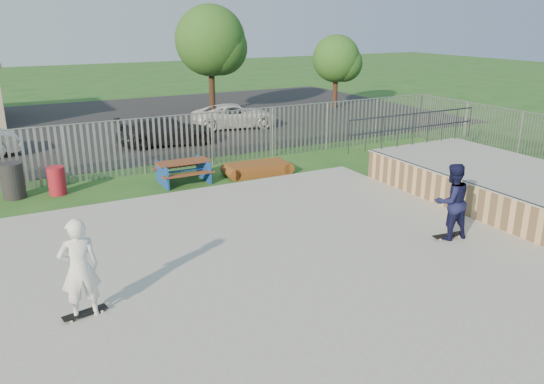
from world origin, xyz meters
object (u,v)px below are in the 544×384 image
car_dark (166,131)px  skater_white (79,269)px  car_white (235,116)px  tree_mid (210,41)px  tree_right (336,59)px  trash_bin_grey (13,181)px  skater_navy (451,201)px  trash_bin_red (57,181)px  funbox (258,169)px  picnic_table (183,171)px

car_dark → skater_white: bearing=164.4°
car_white → skater_white: (-9.95, -15.32, 0.48)m
tree_mid → tree_right: size_ratio=1.38×
trash_bin_grey → car_white: size_ratio=0.26×
car_dark → skater_navy: 14.02m
trash_bin_red → skater_navy: skater_navy is taller
tree_mid → car_dark: bearing=-126.2°
funbox → skater_navy: bearing=-76.0°
tree_mid → funbox: bearing=-105.1°
trash_bin_grey → skater_white: bearing=-85.4°
car_white → trash_bin_grey: bearing=131.8°
skater_white → car_dark: bearing=-113.2°
tree_mid → skater_navy: bearing=-95.7°
funbox → car_dark: car_dark is taller
funbox → trash_bin_grey: bearing=174.8°
funbox → tree_right: size_ratio=0.48×
picnic_table → funbox: (2.65, -0.33, -0.17)m
picnic_table → trash_bin_red: trash_bin_red is taller
funbox → tree_right: bearing=49.0°
trash_bin_red → skater_navy: 11.81m
tree_right → tree_mid: bearing=168.3°
funbox → car_dark: bearing=107.2°
funbox → tree_right: (10.99, 11.13, 2.77)m
trash_bin_red → car_dark: size_ratio=0.21×
funbox → skater_white: bearing=-131.1°
car_white → skater_navy: skater_navy is taller
funbox → trash_bin_grey: 7.93m
trash_bin_red → tree_mid: tree_mid is taller
tree_right → picnic_table: bearing=-141.6°
car_white → tree_mid: 5.81m
car_dark → skater_white: (-5.70, -13.25, 0.46)m
funbox → trash_bin_red: bearing=175.3°
trash_bin_red → skater_navy: (8.00, -8.66, 0.65)m
trash_bin_grey → car_dark: size_ratio=0.26×
trash_bin_grey → skater_navy: 12.84m
car_dark → tree_mid: 8.97m
tree_right → trash_bin_grey: bearing=-152.2°
funbox → car_dark: (-1.45, 6.02, 0.44)m
car_white → skater_navy: 15.86m
trash_bin_grey → skater_navy: skater_navy is taller
tree_right → skater_white: 25.87m
funbox → car_dark: 6.21m
tree_mid → picnic_table: bearing=-116.2°
trash_bin_grey → skater_white: skater_white is taller
funbox → trash_bin_grey: trash_bin_grey is taller
funbox → skater_white: 10.20m
tree_mid → skater_navy: (-2.02, -20.38, -3.02)m
trash_bin_red → skater_white: size_ratio=0.47×
trash_bin_grey → tree_mid: tree_mid is taller
trash_bin_grey → skater_white: (0.68, -8.44, 0.54)m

